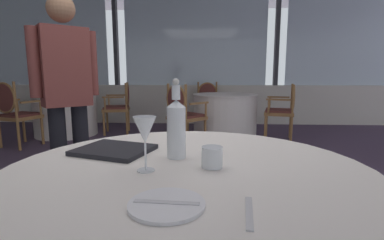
% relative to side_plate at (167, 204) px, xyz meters
% --- Properties ---
extents(ground_plane, '(14.85, 14.85, 0.00)m').
position_rel_side_plate_xyz_m(ground_plane, '(-0.16, 1.34, -0.75)').
color(ground_plane, '#47384C').
extents(window_wall_far, '(11.00, 0.14, 2.99)m').
position_rel_side_plate_xyz_m(window_wall_far, '(-0.16, 5.63, 0.44)').
color(window_wall_far, silver).
rests_on(window_wall_far, ground_plane).
extents(side_plate, '(0.21, 0.21, 0.01)m').
position_rel_side_plate_xyz_m(side_plate, '(0.00, 0.00, 0.00)').
color(side_plate, white).
rests_on(side_plate, foreground_table).
extents(butter_knife, '(0.18, 0.03, 0.00)m').
position_rel_side_plate_xyz_m(butter_knife, '(0.00, 0.00, 0.01)').
color(butter_knife, silver).
rests_on(butter_knife, foreground_table).
extents(dinner_fork, '(0.04, 0.18, 0.00)m').
position_rel_side_plate_xyz_m(dinner_fork, '(0.21, -0.03, -0.00)').
color(dinner_fork, silver).
rests_on(dinner_fork, foreground_table).
extents(water_bottle, '(0.08, 0.08, 0.33)m').
position_rel_side_plate_xyz_m(water_bottle, '(-0.02, 0.45, 0.13)').
color(water_bottle, white).
rests_on(water_bottle, foreground_table).
extents(wine_glass, '(0.08, 0.08, 0.20)m').
position_rel_side_plate_xyz_m(wine_glass, '(-0.11, 0.27, 0.14)').
color(wine_glass, white).
rests_on(wine_glass, foreground_table).
extents(water_tumbler, '(0.08, 0.08, 0.08)m').
position_rel_side_plate_xyz_m(water_tumbler, '(0.13, 0.33, 0.03)').
color(water_tumbler, white).
rests_on(water_tumbler, foreground_table).
extents(menu_book, '(0.37, 0.34, 0.02)m').
position_rel_side_plate_xyz_m(menu_book, '(-0.31, 0.52, 0.01)').
color(menu_book, black).
rests_on(menu_book, foreground_table).
extents(background_table_0, '(1.13, 1.13, 0.75)m').
position_rel_side_plate_xyz_m(background_table_0, '(0.42, 4.29, -0.38)').
color(background_table_0, white).
rests_on(background_table_0, ground_plane).
extents(dining_chair_0_0, '(0.66, 0.66, 0.95)m').
position_rel_side_plate_xyz_m(dining_chair_0_0, '(-0.27, 3.57, -0.20)').
color(dining_chair_0_0, olive).
rests_on(dining_chair_0_0, ground_plane).
extents(dining_chair_0_1, '(0.56, 0.61, 0.93)m').
position_rel_side_plate_xyz_m(dining_chair_0_1, '(1.38, 4.05, -0.20)').
color(dining_chair_0_1, olive).
rests_on(dining_chair_0_1, ground_plane).
extents(dining_chair_0_2, '(0.62, 0.57, 0.93)m').
position_rel_side_plate_xyz_m(dining_chair_0_2, '(0.14, 5.24, -0.21)').
color(dining_chair_0_2, olive).
rests_on(dining_chair_0_2, ground_plane).
extents(background_table_1, '(1.10, 1.10, 0.75)m').
position_rel_side_plate_xyz_m(background_table_1, '(-2.44, 4.27, -0.38)').
color(background_table_1, white).
rests_on(background_table_1, ground_plane).
extents(dining_chair_1_0, '(0.66, 0.65, 0.94)m').
position_rel_side_plate_xyz_m(dining_chair_1_0, '(-3.09, 5.00, -0.21)').
color(dining_chair_1_0, olive).
rests_on(dining_chair_1_0, ground_plane).
extents(dining_chair_1_1, '(0.63, 0.58, 0.99)m').
position_rel_side_plate_xyz_m(dining_chair_1_1, '(-2.75, 3.34, -0.17)').
color(dining_chair_1_1, olive).
rests_on(dining_chair_1_1, ground_plane).
extents(dining_chair_1_2, '(0.55, 0.60, 0.94)m').
position_rel_side_plate_xyz_m(dining_chair_1_2, '(-1.49, 4.46, -0.20)').
color(dining_chair_1_2, olive).
rests_on(dining_chair_1_2, ground_plane).
extents(diner_person_0, '(0.42, 0.39, 1.71)m').
position_rel_side_plate_xyz_m(diner_person_0, '(-1.04, 1.57, 0.22)').
color(diner_person_0, black).
rests_on(diner_person_0, ground_plane).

